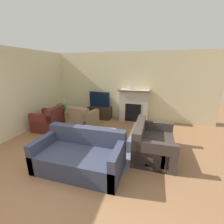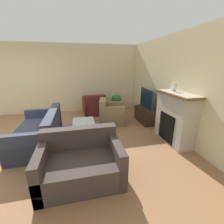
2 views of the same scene
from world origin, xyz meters
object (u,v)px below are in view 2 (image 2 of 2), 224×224
Objects in this scene: potted_plant at (116,100)px; couch_loveseat at (81,163)px; armchair_accent at (111,114)px; coffee_table at (84,125)px; tv at (147,98)px; mantel_clock at (174,86)px; armchair_by_window at (94,107)px; couch_sectional at (40,133)px.

couch_loveseat is at bearing -23.39° from potted_plant.
armchair_accent reaches higher than coffee_table.
tv is 1.62m from potted_plant.
mantel_clock is at bearing 4.43° from tv.
tv is 1.36m from mantel_clock.
tv is 0.64× the size of couch_loveseat.
armchair_by_window is 2.04m from coffee_table.
couch_loveseat and armchair_accent have the same top height.
coffee_table is (0.71, -2.13, -0.45)m from tv.
potted_plant is 3.16× the size of mantel_clock.
couch_loveseat is 1.38× the size of coffee_table.
mantel_clock reaches higher than armchair_by_window.
couch_loveseat reaches higher than potted_plant.
coffee_table is at bearing 144.59° from armchair_accent.
couch_loveseat is 1.51× the size of armchair_by_window.
coffee_table is at bearing -103.31° from mantel_clock.
couch_sectional is 1.09m from coffee_table.
armchair_accent is at bearing 66.10° from couch_loveseat.
armchair_accent is 1.38m from potted_plant.
armchair_by_window is 0.96× the size of armchair_accent.
armchair_accent is at bearing -137.46° from mantel_clock.
armchair_by_window is at bearing -145.25° from mantel_clock.
couch_loveseat is at bearing 33.31° from couch_sectional.
armchair_accent is 4.08× the size of mantel_clock.
couch_sectional is 7.91× the size of mantel_clock.
coffee_table is (-0.08, 1.09, 0.09)m from couch_sectional.
armchair_accent is 2.20m from mantel_clock.
couch_loveseat is 1.87× the size of potted_plant.
couch_loveseat is at bearing -66.84° from mantel_clock.
couch_loveseat is (2.24, -2.26, -0.54)m from tv.
coffee_table is 2.59m from potted_plant.
tv is at bearing 108.34° from coffee_table.
couch_sectional is 2.59m from armchair_by_window.
coffee_table is 1.35× the size of potted_plant.
armchair_accent is at bearing 107.95° from armchair_by_window.
coffee_table is (0.88, -0.94, 0.07)m from armchair_accent.
mantel_clock is at bearing 120.52° from armchair_by_window.
coffee_table is 2.51m from mantel_clock.
potted_plant is at bearing -10.80° from armchair_accent.
armchair_accent is (1.10, 0.45, 0.00)m from armchair_by_window.
armchair_accent is (-0.95, 2.03, 0.02)m from couch_sectional.
couch_sectional is 2.02× the size of armchair_by_window.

